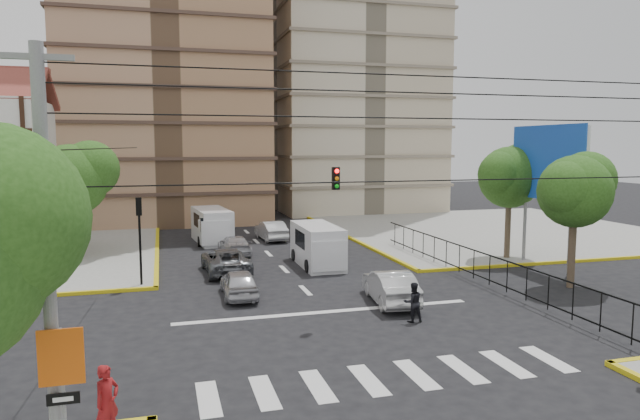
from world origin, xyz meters
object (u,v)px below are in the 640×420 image
object	(u,v)px
van_left_lane	(212,227)
district_sign	(62,371)
traffic_light_nw	(139,226)
pedestrian_crosswalk	(413,302)
van_right_lane	(318,247)
car_white_front_right	(390,286)
pedestrian_sw_corner	(107,402)
car_silver_front_left	(239,283)

from	to	relation	value
van_left_lane	district_sign	bearing A→B (deg)	-107.11
traffic_light_nw	pedestrian_crosswalk	bearing A→B (deg)	-39.44
van_right_lane	car_white_front_right	bearing A→B (deg)	-82.92
car_white_front_right	pedestrian_sw_corner	bearing A→B (deg)	47.56
car_white_front_right	pedestrian_sw_corner	world-z (taller)	pedestrian_sw_corner
van_right_lane	van_left_lane	bearing A→B (deg)	118.23
van_left_lane	pedestrian_crosswalk	bearing A→B (deg)	-80.22
van_left_lane	car_silver_front_left	distance (m)	15.57
van_right_lane	pedestrian_sw_corner	world-z (taller)	van_right_lane
traffic_light_nw	van_left_lane	xyz separation A→B (m)	(4.61, 12.43, -1.91)
traffic_light_nw	pedestrian_crosswalk	xyz separation A→B (m)	(10.76, -8.85, -2.30)
pedestrian_crosswalk	van_right_lane	bearing A→B (deg)	-84.72
van_right_lane	car_silver_front_left	size ratio (longest dim) A/B	1.37
district_sign	pedestrian_sw_corner	size ratio (longest dim) A/B	1.77
car_silver_front_left	pedestrian_sw_corner	xyz separation A→B (m)	(-4.79, -12.52, 0.39)
car_silver_front_left	van_left_lane	bearing A→B (deg)	-89.42
van_right_lane	pedestrian_crosswalk	size ratio (longest dim) A/B	3.30
van_right_lane	van_left_lane	distance (m)	11.30
district_sign	pedestrian_crosswalk	world-z (taller)	district_sign
van_right_lane	pedestrian_crosswalk	world-z (taller)	van_right_lane
van_left_lane	pedestrian_sw_corner	world-z (taller)	van_left_lane
van_left_lane	traffic_light_nw	bearing A→B (deg)	-116.67
district_sign	car_white_front_right	bearing A→B (deg)	42.73
car_silver_front_left	pedestrian_crosswalk	bearing A→B (deg)	138.57
traffic_light_nw	pedestrian_sw_corner	bearing A→B (deg)	-91.06
pedestrian_crosswalk	traffic_light_nw	bearing A→B (deg)	-38.36
car_white_front_right	pedestrian_sw_corner	distance (m)	14.82
traffic_light_nw	car_silver_front_left	bearing A→B (deg)	-34.85
pedestrian_sw_corner	pedestrian_crosswalk	xyz separation A→B (m)	(11.05, 6.80, -0.24)
traffic_light_nw	district_sign	xyz separation A→B (m)	(-1.00, -17.04, -0.66)
car_white_front_right	pedestrian_crosswalk	bearing A→B (deg)	92.99
district_sign	van_left_lane	distance (m)	30.02
district_sign	van_right_lane	size ratio (longest dim) A/B	0.60
traffic_light_nw	district_sign	bearing A→B (deg)	-93.36
car_silver_front_left	pedestrian_crosswalk	size ratio (longest dim) A/B	2.40
district_sign	car_silver_front_left	xyz separation A→B (m)	(5.50, 13.91, -1.79)
van_left_lane	pedestrian_sw_corner	bearing A→B (deg)	-106.23
pedestrian_sw_corner	van_right_lane	bearing A→B (deg)	15.86
traffic_light_nw	car_silver_front_left	world-z (taller)	traffic_light_nw
traffic_light_nw	car_white_front_right	bearing A→B (deg)	-28.72
van_left_lane	pedestrian_crosswalk	world-z (taller)	van_left_lane
pedestrian_sw_corner	traffic_light_nw	bearing A→B (deg)	44.23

